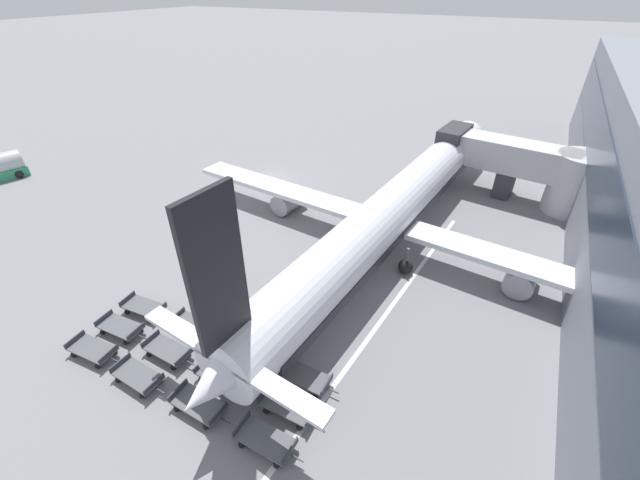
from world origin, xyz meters
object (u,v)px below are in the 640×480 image
baggage_dolly_row_mid_a_col_b (168,350)px  baggage_dolly_row_mid_a_col_d (288,406)px  baggage_dolly_row_near_col_b (138,376)px  baggage_dolly_row_near_col_c (198,405)px  baggage_dolly_row_mid_b_col_d (305,377)px  baggage_dolly_row_mid_a_col_c (222,376)px  baggage_dolly_row_mid_b_col_c (246,350)px  baggage_dolly_row_near_col_a (93,350)px  baggage_dolly_row_near_col_d (266,440)px  airplane (394,210)px  baggage_dolly_row_mid_b_col_a (144,307)px  baggage_dolly_row_mid_a_col_a (121,327)px  baggage_dolly_row_mid_b_col_b (194,325)px

baggage_dolly_row_mid_a_col_b → baggage_dolly_row_mid_a_col_d: bearing=2.3°
baggage_dolly_row_near_col_b → baggage_dolly_row_near_col_c: same height
baggage_dolly_row_mid_b_col_d → baggage_dolly_row_mid_a_col_b: bearing=-164.5°
baggage_dolly_row_mid_a_col_d → baggage_dolly_row_near_col_c: bearing=-152.4°
baggage_dolly_row_mid_a_col_c → baggage_dolly_row_mid_b_col_c: same height
baggage_dolly_row_near_col_a → baggage_dolly_row_mid_a_col_d: (12.51, 2.48, 0.00)m
baggage_dolly_row_near_col_c → baggage_dolly_row_near_col_d: same height
airplane → baggage_dolly_row_mid_b_col_a: airplane is taller
baggage_dolly_row_mid_a_col_a → baggage_dolly_row_near_col_c: bearing=-12.0°
baggage_dolly_row_mid_a_col_a → baggage_dolly_row_mid_a_col_c: 8.22m
baggage_dolly_row_near_col_b → baggage_dolly_row_mid_b_col_c: bearing=46.8°
baggage_dolly_row_near_col_a → baggage_dolly_row_mid_b_col_b: bearing=48.0°
baggage_dolly_row_near_col_d → baggage_dolly_row_mid_a_col_d: 2.09m
baggage_dolly_row_near_col_b → baggage_dolly_row_near_col_c: size_ratio=1.00×
baggage_dolly_row_near_col_c → baggage_dolly_row_mid_b_col_b: bearing=135.4°
baggage_dolly_row_near_col_d → baggage_dolly_row_mid_b_col_b: 9.42m
airplane → baggage_dolly_row_mid_a_col_a: 22.14m
airplane → baggage_dolly_row_mid_b_col_c: airplane is taller
baggage_dolly_row_mid_a_col_a → baggage_dolly_row_mid_b_col_c: size_ratio=1.00×
baggage_dolly_row_mid_a_col_a → baggage_dolly_row_mid_b_col_c: (8.24, 2.40, 0.00)m
baggage_dolly_row_near_col_d → baggage_dolly_row_mid_b_col_c: same height
baggage_dolly_row_mid_a_col_c → baggage_dolly_row_mid_b_col_d: size_ratio=1.00×
airplane → baggage_dolly_row_near_col_a: size_ratio=12.25×
baggage_dolly_row_mid_a_col_a → baggage_dolly_row_mid_b_col_b: 4.75m
baggage_dolly_row_mid_a_col_d → baggage_dolly_row_mid_b_col_b: bearing=166.8°
baggage_dolly_row_mid_a_col_b → baggage_dolly_row_mid_b_col_a: bearing=155.7°
baggage_dolly_row_mid_a_col_a → baggage_dolly_row_mid_b_col_a: same height
baggage_dolly_row_near_col_b → baggage_dolly_row_mid_a_col_c: (4.17, 2.31, 0.00)m
baggage_dolly_row_mid_a_col_a → baggage_dolly_row_mid_a_col_b: size_ratio=1.01×
baggage_dolly_row_mid_a_col_a → baggage_dolly_row_mid_b_col_b: same height
baggage_dolly_row_near_col_c → baggage_dolly_row_near_col_d: bearing=1.6°
baggage_dolly_row_near_col_a → baggage_dolly_row_mid_a_col_c: size_ratio=1.01×
baggage_dolly_row_mid_a_col_a → baggage_dolly_row_mid_a_col_b: same height
airplane → baggage_dolly_row_near_col_b: size_ratio=12.35×
baggage_dolly_row_near_col_d → baggage_dolly_row_mid_b_col_b: same height
baggage_dolly_row_mid_a_col_a → baggage_dolly_row_mid_a_col_b: bearing=1.4°
baggage_dolly_row_near_col_c → airplane: bearing=80.7°
baggage_dolly_row_mid_a_col_b → baggage_dolly_row_mid_a_col_c: bearing=2.0°
airplane → baggage_dolly_row_mid_b_col_d: bearing=-87.3°
baggage_dolly_row_mid_a_col_d → baggage_dolly_row_mid_a_col_a: bearing=-178.0°
baggage_dolly_row_mid_b_col_b → baggage_dolly_row_mid_b_col_c: 4.16m
baggage_dolly_row_mid_a_col_c → baggage_dolly_row_mid_b_col_d: 4.72m
airplane → baggage_dolly_row_mid_b_col_d: size_ratio=12.39×
baggage_dolly_row_near_col_c → baggage_dolly_row_mid_a_col_d: 4.77m
airplane → baggage_dolly_row_mid_a_col_b: airplane is taller
baggage_dolly_row_near_col_c → baggage_dolly_row_near_col_a: bearing=-178.1°
baggage_dolly_row_near_col_d → baggage_dolly_row_mid_b_col_a: (-12.75, 3.69, 0.00)m
airplane → baggage_dolly_row_near_col_a: 23.86m
baggage_dolly_row_mid_b_col_b → baggage_dolly_row_mid_b_col_c: bearing=-0.3°
baggage_dolly_row_near_col_d → baggage_dolly_row_mid_a_col_b: size_ratio=1.00×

